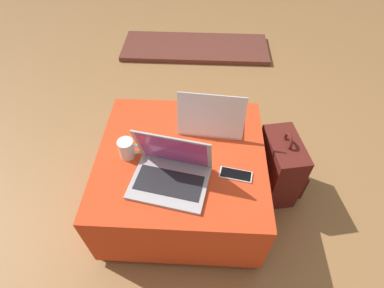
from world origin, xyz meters
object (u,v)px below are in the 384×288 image
Objects in this scene: coffee_mug at (127,149)px; laptop_far at (211,119)px; laptop_near at (171,172)px; backpack at (280,168)px; cell_phone at (236,175)px.

laptop_far is at bearing 29.06° from coffee_mug.
laptop_near is 3.34× the size of coffee_mug.
laptop_near reaches higher than laptop_far.
cell_phone is at bearing 118.05° from backpack.
laptop_far is 0.46m from coffee_mug.
laptop_near is 0.26m from coffee_mug.
cell_phone is at bearing 16.99° from laptop_near.
backpack is (0.42, -0.08, -0.30)m from laptop_far.
laptop_near reaches higher than coffee_mug.
cell_phone is 0.34× the size of backpack.
laptop_far is 3.07× the size of coffee_mug.
laptop_near is 0.40m from laptop_far.
coffee_mug is (-0.40, -0.23, -0.00)m from laptop_far.
coffee_mug is at bearing -89.76° from cell_phone.
laptop_far is 0.35m from cell_phone.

